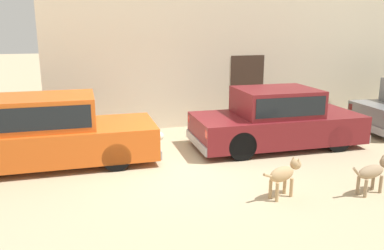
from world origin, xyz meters
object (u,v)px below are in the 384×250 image
at_px(parked_sedan_nearest, 47,132).
at_px(stray_dog_spotted, 374,171).
at_px(stray_dog_tan, 285,173).
at_px(parked_sedan_second, 276,118).

relative_size(parked_sedan_nearest, stray_dog_spotted, 4.66).
bearing_deg(stray_dog_tan, parked_sedan_second, 46.41).
xyz_separation_m(parked_sedan_nearest, stray_dog_spotted, (5.74, -3.31, -0.33)).
relative_size(parked_sedan_second, stray_dog_tan, 4.68).
bearing_deg(stray_dog_tan, parked_sedan_nearest, 125.76).
relative_size(parked_sedan_nearest, stray_dog_tan, 5.16).
xyz_separation_m(stray_dog_spotted, stray_dog_tan, (-1.64, 0.31, 0.02)).
relative_size(stray_dog_spotted, stray_dog_tan, 1.11).
height_order(parked_sedan_second, stray_dog_spotted, parked_sedan_second).
distance_m(stray_dog_spotted, stray_dog_tan, 1.67).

